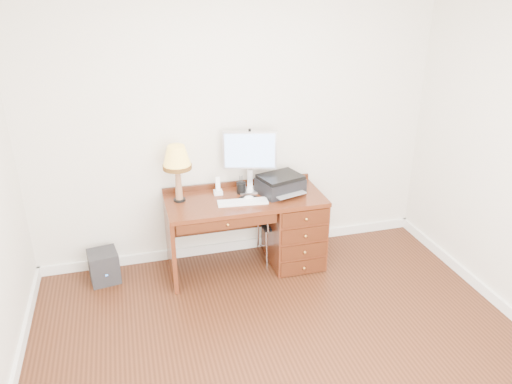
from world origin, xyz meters
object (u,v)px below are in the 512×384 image
object	(u,v)px
desk	(277,225)
phone	(218,189)
chair	(279,219)
leg_lamp	(177,161)
monitor	(249,154)
printer	(280,184)
equipment_box	(104,266)

from	to	relation	value
desk	phone	distance (m)	0.69
phone	desk	bearing A→B (deg)	-13.25
chair	leg_lamp	bearing A→B (deg)	175.77
monitor	phone	xyz separation A→B (m)	(-0.32, -0.02, -0.32)
monitor	chair	distance (m)	0.73
chair	phone	bearing A→B (deg)	168.49
phone	printer	bearing A→B (deg)	-9.58
printer	chair	size ratio (longest dim) A/B	0.63
leg_lamp	equipment_box	world-z (taller)	leg_lamp
equipment_box	leg_lamp	bearing A→B (deg)	-9.39
monitor	printer	bearing A→B (deg)	-12.10
printer	desk	bearing A→B (deg)	-158.96
equipment_box	printer	bearing A→B (deg)	-11.60
leg_lamp	equipment_box	xyz separation A→B (m)	(-0.76, -0.00, -0.99)
leg_lamp	equipment_box	size ratio (longest dim) A/B	1.76
desk	printer	xyz separation A→B (m)	(0.04, 0.03, 0.43)
desk	monitor	world-z (taller)	monitor
monitor	chair	size ratio (longest dim) A/B	0.79
printer	leg_lamp	world-z (taller)	leg_lamp
monitor	leg_lamp	bearing A→B (deg)	-158.49
leg_lamp	phone	size ratio (longest dim) A/B	3.09
printer	phone	xyz separation A→B (m)	(-0.59, 0.12, -0.04)
chair	printer	bearing A→B (deg)	-56.24
leg_lamp	equipment_box	bearing A→B (deg)	-180.00
printer	equipment_box	bearing A→B (deg)	161.22
desk	leg_lamp	world-z (taller)	leg_lamp
monitor	phone	world-z (taller)	monitor
printer	equipment_box	xyz separation A→B (m)	(-1.72, 0.07, -0.69)
printer	chair	distance (m)	0.38
leg_lamp	phone	distance (m)	0.51
printer	chair	bearing A→B (deg)	107.95
monitor	equipment_box	bearing A→B (deg)	-161.71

